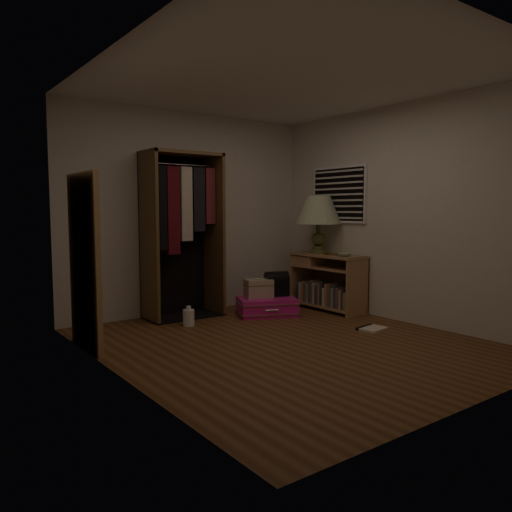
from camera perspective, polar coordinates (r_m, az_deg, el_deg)
name	(u,v)px	position (r m, az deg, el deg)	size (l,w,h in m)	color
ground	(288,343)	(5.14, 3.66, -9.91)	(4.00, 4.00, 0.00)	brown
room_walls	(292,195)	(5.04, 4.10, 7.02)	(3.52, 4.02, 2.60)	silver
console_bookshelf	(325,281)	(6.83, 7.94, -2.80)	(0.42, 1.12, 0.75)	#AA7C52
open_wardrobe	(185,220)	(6.31, -8.15, 4.10)	(1.05, 0.50, 2.05)	brown
floor_mirror	(85,262)	(5.04, -18.99, -0.65)	(0.06, 0.80, 1.70)	tan
pink_suitcase	(267,306)	(6.43, 1.24, -5.77)	(0.89, 0.79, 0.23)	#D91A87
train_case	(259,288)	(6.41, 0.30, -3.70)	(0.40, 0.33, 0.25)	tan
black_bag	(277,283)	(6.52, 2.37, -3.13)	(0.34, 0.27, 0.32)	black
table_lamp	(319,211)	(6.88, 7.16, 5.08)	(0.72, 0.72, 0.78)	#4F572A
brass_tray	(333,254)	(6.70, 8.77, 0.20)	(0.31, 0.31, 0.01)	#A77F40
ceramic_bowl	(345,255)	(6.48, 10.12, 0.12)	(0.16, 0.16, 0.04)	#98B79E
white_jug	(189,317)	(5.90, -7.70, -6.95)	(0.14, 0.14, 0.23)	white
floor_book	(371,328)	(5.83, 13.02, -8.06)	(0.34, 0.29, 0.03)	#EDE3C7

